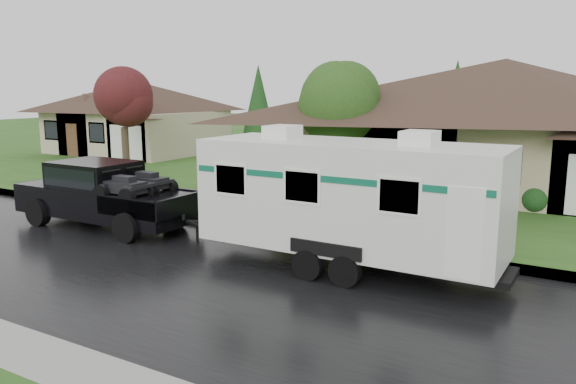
% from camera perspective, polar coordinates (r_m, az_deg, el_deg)
% --- Properties ---
extents(ground, '(140.00, 140.00, 0.00)m').
position_cam_1_polar(ground, '(14.45, 2.61, -7.67)').
color(ground, '#275319').
rests_on(ground, ground).
extents(road, '(140.00, 8.00, 0.01)m').
position_cam_1_polar(road, '(12.80, -1.61, -10.08)').
color(road, black).
rests_on(road, ground).
extents(curb, '(140.00, 0.50, 0.15)m').
position_cam_1_polar(curb, '(16.37, 6.28, -5.25)').
color(curb, gray).
rests_on(curb, ground).
extents(lawn, '(140.00, 26.00, 0.15)m').
position_cam_1_polar(lawn, '(28.25, 16.86, 1.06)').
color(lawn, '#275319').
rests_on(lawn, ground).
extents(house_main, '(19.44, 10.80, 6.90)m').
position_cam_1_polar(house_main, '(26.34, 21.56, 7.82)').
color(house_main, tan).
rests_on(house_main, lawn).
extents(house_far, '(10.80, 8.64, 5.80)m').
position_cam_1_polar(house_far, '(39.73, -15.04, 7.98)').
color(house_far, tan).
rests_on(house_far, lawn).
extents(tree_left_green, '(3.31, 3.31, 5.48)m').
position_cam_1_polar(tree_left_green, '(22.13, 5.03, 9.06)').
color(tree_left_green, '#382B1E').
rests_on(tree_left_green, lawn).
extents(tree_red, '(3.20, 3.20, 5.30)m').
position_cam_1_polar(tree_red, '(30.68, -16.41, 8.85)').
color(tree_red, '#382B1E').
rests_on(tree_red, lawn).
extents(shrub_row, '(13.60, 1.00, 1.00)m').
position_cam_1_polar(shrub_row, '(22.25, 18.49, 0.00)').
color(shrub_row, '#143814').
rests_on(shrub_row, lawn).
extents(pickup_truck, '(6.42, 2.44, 2.14)m').
position_cam_1_polar(pickup_truck, '(19.37, -18.36, -0.00)').
color(pickup_truck, black).
rests_on(pickup_truck, ground).
extents(travel_trailer, '(7.92, 2.78, 3.55)m').
position_cam_1_polar(travel_trailer, '(13.97, 6.25, -0.36)').
color(travel_trailer, silver).
rests_on(travel_trailer, ground).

